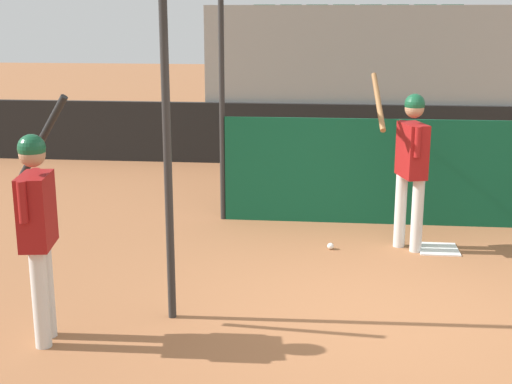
% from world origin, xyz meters
% --- Properties ---
extents(ground_plane, '(60.00, 60.00, 0.00)m').
position_xyz_m(ground_plane, '(0.00, 0.00, 0.00)').
color(ground_plane, '#935B38').
extents(outfield_wall, '(24.00, 0.12, 1.07)m').
position_xyz_m(outfield_wall, '(0.00, 6.33, 0.53)').
color(outfield_wall, black).
rests_on(outfield_wall, ground).
extents(bleacher_section, '(5.40, 3.20, 2.75)m').
position_xyz_m(bleacher_section, '(-0.00, 7.99, 1.37)').
color(bleacher_section, '#9E9E99').
rests_on(bleacher_section, ground).
extents(batting_cage, '(4.19, 3.15, 2.95)m').
position_xyz_m(batting_cage, '(0.19, 2.34, 1.20)').
color(batting_cage, '#282828').
rests_on(batting_cage, ground).
extents(home_plate, '(0.44, 0.44, 0.02)m').
position_xyz_m(home_plate, '(0.74, 1.85, 0.01)').
color(home_plate, white).
rests_on(home_plate, ground).
extents(player_batter, '(0.61, 0.84, 1.94)m').
position_xyz_m(player_batter, '(0.37, 1.86, 1.06)').
color(player_batter, silver).
rests_on(player_batter, ground).
extents(player_waiting, '(0.53, 0.71, 1.99)m').
position_xyz_m(player_waiting, '(-2.79, -0.81, 1.03)').
color(player_waiting, silver).
rests_on(player_waiting, ground).
extents(baseball, '(0.07, 0.07, 0.07)m').
position_xyz_m(baseball, '(-0.48, 1.74, 0.04)').
color(baseball, white).
rests_on(baseball, ground).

